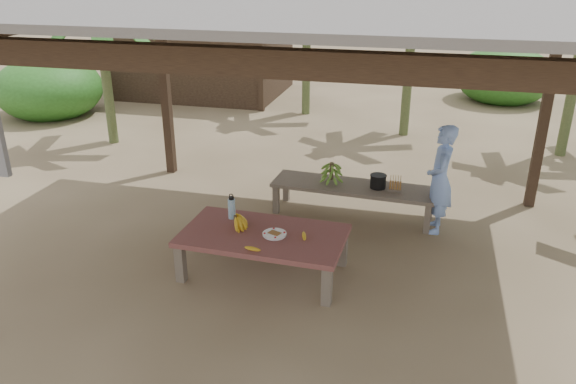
% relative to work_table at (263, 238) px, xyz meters
% --- Properties ---
extents(ground, '(80.00, 80.00, 0.00)m').
position_rel_work_table_xyz_m(ground, '(0.38, 0.45, -0.43)').
color(ground, brown).
rests_on(ground, ground).
extents(pavilion, '(6.60, 5.60, 2.95)m').
position_rel_work_table_xyz_m(pavilion, '(0.36, 0.43, 2.34)').
color(pavilion, black).
rests_on(pavilion, ground).
extents(work_table, '(1.83, 1.06, 0.50)m').
position_rel_work_table_xyz_m(work_table, '(0.00, 0.00, 0.00)').
color(work_table, brown).
rests_on(work_table, ground).
extents(bench, '(2.23, 0.73, 0.45)m').
position_rel_work_table_xyz_m(bench, '(0.75, 1.77, -0.04)').
color(bench, brown).
rests_on(bench, ground).
extents(ripe_banana_bunch, '(0.32, 0.29, 0.17)m').
position_rel_work_table_xyz_m(ripe_banana_bunch, '(-0.34, 0.05, 0.15)').
color(ripe_banana_bunch, gold).
rests_on(ripe_banana_bunch, work_table).
extents(plate, '(0.27, 0.27, 0.04)m').
position_rel_work_table_xyz_m(plate, '(0.14, -0.03, 0.08)').
color(plate, white).
rests_on(plate, work_table).
extents(loose_banana_front, '(0.18, 0.05, 0.04)m').
position_rel_work_table_xyz_m(loose_banana_front, '(0.01, -0.41, 0.09)').
color(loose_banana_front, gold).
rests_on(loose_banana_front, work_table).
extents(loose_banana_side, '(0.09, 0.17, 0.04)m').
position_rel_work_table_xyz_m(loose_banana_side, '(0.46, 0.01, 0.09)').
color(loose_banana_side, gold).
rests_on(loose_banana_side, work_table).
extents(water_flask, '(0.08, 0.08, 0.31)m').
position_rel_work_table_xyz_m(water_flask, '(-0.46, 0.28, 0.20)').
color(water_flask, '#3F90C5').
rests_on(water_flask, work_table).
extents(green_banana_stalk, '(0.28, 0.28, 0.31)m').
position_rel_work_table_xyz_m(green_banana_stalk, '(0.44, 1.79, 0.17)').
color(green_banana_stalk, '#598C2D').
rests_on(green_banana_stalk, bench).
extents(cooking_pot, '(0.21, 0.21, 0.18)m').
position_rel_work_table_xyz_m(cooking_pot, '(1.08, 1.76, 0.10)').
color(cooking_pot, black).
rests_on(cooking_pot, bench).
extents(skewer_rack, '(0.18, 0.09, 0.24)m').
position_rel_work_table_xyz_m(skewer_rack, '(1.31, 1.69, 0.14)').
color(skewer_rack, '#A57F47').
rests_on(skewer_rack, bench).
extents(woman, '(0.35, 0.53, 1.42)m').
position_rel_work_table_xyz_m(woman, '(1.87, 1.59, 0.28)').
color(woman, '#7C9DEB').
rests_on(woman, ground).
extents(hut, '(4.40, 3.43, 2.85)m').
position_rel_work_table_xyz_m(hut, '(-4.12, 8.45, 0.67)').
color(hut, black).
rests_on(hut, ground).
extents(banana_plant_w, '(1.80, 1.80, 2.93)m').
position_rel_work_table_xyz_m(banana_plant_w, '(-4.20, 3.94, 2.01)').
color(banana_plant_w, '#596638').
rests_on(banana_plant_w, ground).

